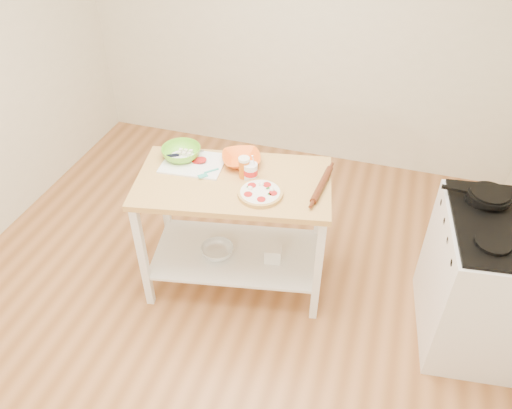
{
  "coord_description": "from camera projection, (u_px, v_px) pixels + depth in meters",
  "views": [
    {
      "loc": [
        0.9,
        -1.96,
        2.76
      ],
      "look_at": [
        0.18,
        0.36,
        0.8
      ],
      "focal_mm": 35.0,
      "sensor_mm": 36.0,
      "label": 1
    }
  ],
  "objects": [
    {
      "name": "cutting_board",
      "position": [
        193.0,
        163.0,
        3.29
      ],
      "size": [
        0.42,
        0.33,
        0.04
      ],
      "rotation": [
        0.0,
        0.0,
        0.09
      ],
      "color": "white",
      "rests_on": "prep_island"
    },
    {
      "name": "prep_island",
      "position": [
        234.0,
        210.0,
        3.3
      ],
      "size": [
        1.33,
        0.89,
        0.9
      ],
      "rotation": [
        0.0,
        0.0,
        0.19
      ],
      "color": "tan",
      "rests_on": "ground"
    },
    {
      "name": "knife",
      "position": [
        179.0,
        155.0,
        3.34
      ],
      "size": [
        0.23,
        0.17,
        0.01
      ],
      "rotation": [
        0.0,
        0.0,
        0.55
      ],
      "color": "silver",
      "rests_on": "cutting_board"
    },
    {
      "name": "shelf_bin",
      "position": [
        273.0,
        253.0,
        3.46
      ],
      "size": [
        0.13,
        0.13,
        0.11
      ],
      "primitive_type": "cube",
      "rotation": [
        0.0,
        0.0,
        0.19
      ],
      "color": "white",
      "rests_on": "prep_island"
    },
    {
      "name": "room_shell",
      "position": [
        202.0,
        156.0,
        2.55
      ],
      "size": [
        4.04,
        4.54,
        2.74
      ],
      "color": "#AE7040",
      "rests_on": "ground"
    },
    {
      "name": "beer_pint",
      "position": [
        244.0,
        167.0,
        3.13
      ],
      "size": [
        0.07,
        0.07,
        0.14
      ],
      "color": "#CD5C11",
      "rests_on": "prep_island"
    },
    {
      "name": "orange_bowl",
      "position": [
        241.0,
        159.0,
        3.28
      ],
      "size": [
        0.34,
        0.34,
        0.06
      ],
      "primitive_type": "imported",
      "rotation": [
        0.0,
        0.0,
        0.44
      ],
      "color": "orange",
      "rests_on": "prep_island"
    },
    {
      "name": "gas_stove",
      "position": [
        490.0,
        282.0,
        3.05
      ],
      "size": [
        0.77,
        0.88,
        1.11
      ],
      "rotation": [
        0.0,
        0.0,
        0.12
      ],
      "color": "white",
      "rests_on": "ground"
    },
    {
      "name": "spatula",
      "position": [
        207.0,
        173.0,
        3.18
      ],
      "size": [
        0.11,
        0.14,
        0.01
      ],
      "rotation": [
        0.0,
        0.0,
        0.78
      ],
      "color": "#33B29E",
      "rests_on": "cutting_board"
    },
    {
      "name": "yogurt_tub",
      "position": [
        251.0,
        171.0,
        3.13
      ],
      "size": [
        0.09,
        0.09,
        0.19
      ],
      "color": "white",
      "rests_on": "prep_island"
    },
    {
      "name": "rolling_pin",
      "position": [
        322.0,
        185.0,
        3.07
      ],
      "size": [
        0.07,
        0.37,
        0.04
      ],
      "primitive_type": "cylinder",
      "rotation": [
        1.57,
        0.0,
        -0.09
      ],
      "color": "#5D2A15",
      "rests_on": "prep_island"
    },
    {
      "name": "green_bowl",
      "position": [
        181.0,
        153.0,
        3.32
      ],
      "size": [
        0.26,
        0.26,
        0.08
      ],
      "primitive_type": "imported",
      "rotation": [
        0.0,
        0.0,
        -0.02
      ],
      "color": "#6CC62A",
      "rests_on": "prep_island"
    },
    {
      "name": "shelf_glass_bowl",
      "position": [
        217.0,
        251.0,
        3.51
      ],
      "size": [
        0.24,
        0.24,
        0.07
      ],
      "primitive_type": "imported",
      "rotation": [
        0.0,
        0.0,
        0.07
      ],
      "color": "silver",
      "rests_on": "prep_island"
    },
    {
      "name": "pizza",
      "position": [
        260.0,
        193.0,
        3.02
      ],
      "size": [
        0.28,
        0.28,
        0.04
      ],
      "rotation": [
        0.0,
        0.0,
        -0.2
      ],
      "color": "tan",
      "rests_on": "prep_island"
    },
    {
      "name": "skillet",
      "position": [
        488.0,
        195.0,
        2.9
      ],
      "size": [
        0.39,
        0.25,
        0.03
      ],
      "rotation": [
        0.0,
        0.0,
        -0.05
      ],
      "color": "black",
      "rests_on": "gas_stove"
    }
  ]
}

